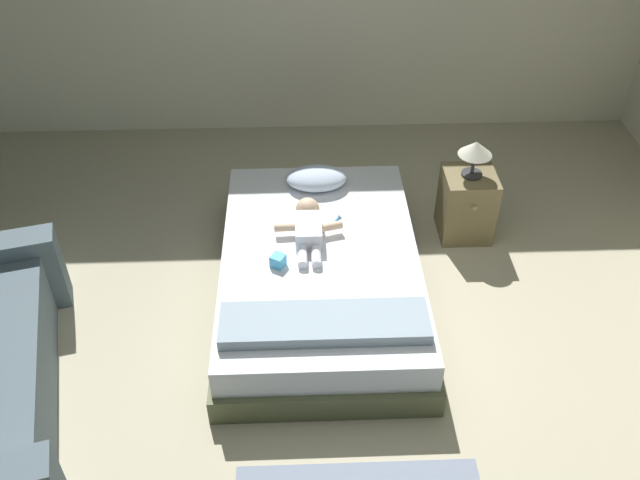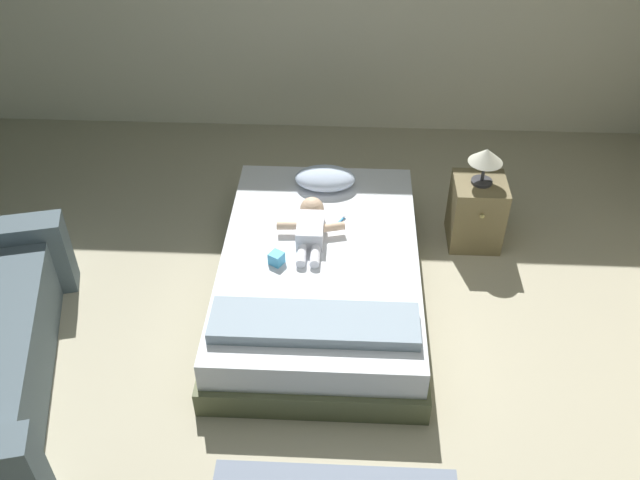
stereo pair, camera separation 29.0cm
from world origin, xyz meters
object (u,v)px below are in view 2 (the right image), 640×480
at_px(bed, 320,274).
at_px(pillow, 325,178).
at_px(baby, 311,225).
at_px(toothbrush, 340,221).
at_px(nightstand, 476,212).
at_px(toy_block, 276,258).
at_px(lamp, 486,158).

xyz_separation_m(bed, pillow, (0.00, 0.75, 0.27)).
relative_size(baby, toothbrush, 4.54).
xyz_separation_m(baby, toothbrush, (0.19, 0.13, -0.06)).
distance_m(nightstand, toy_block, 1.60).
relative_size(lamp, toy_block, 2.49).
bearing_deg(toy_block, bed, 24.66).
bearing_deg(nightstand, toothbrush, -161.70).
height_order(baby, nightstand, baby).
height_order(pillow, baby, baby).
distance_m(baby, toothbrush, 0.24).
bearing_deg(toothbrush, lamp, 18.31).
distance_m(pillow, nightstand, 1.13).
xyz_separation_m(baby, lamp, (1.19, 0.46, 0.28)).
bearing_deg(toothbrush, bed, -110.70).
bearing_deg(lamp, toothbrush, -161.69).
distance_m(pillow, toothbrush, 0.45).
bearing_deg(pillow, bed, -90.19).
distance_m(bed, baby, 0.33).
height_order(pillow, toy_block, pillow).
distance_m(bed, toy_block, 0.38).
height_order(toothbrush, nightstand, nightstand).
relative_size(bed, toothbrush, 15.67).
bearing_deg(baby, pillow, 82.40).
bearing_deg(baby, toothbrush, 33.33).
height_order(baby, lamp, lamp).
bearing_deg(toothbrush, pillow, 105.47).
relative_size(toothbrush, toy_block, 1.20).
xyz_separation_m(toothbrush, toy_block, (-0.39, -0.45, 0.03)).
xyz_separation_m(pillow, lamp, (1.11, -0.10, 0.27)).
bearing_deg(lamp, pillow, 174.89).
bearing_deg(nightstand, baby, -159.00).
bearing_deg(toy_block, toothbrush, 48.57).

